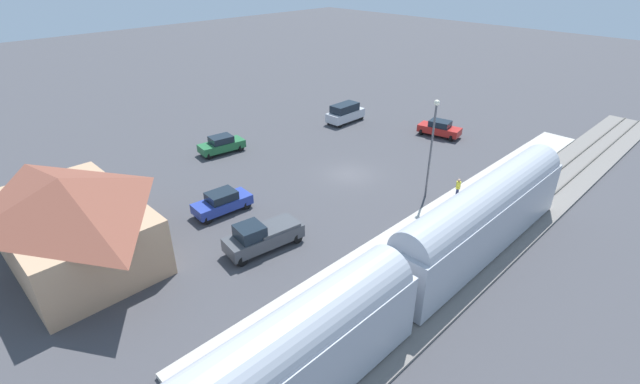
{
  "coord_description": "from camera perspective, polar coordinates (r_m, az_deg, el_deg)",
  "views": [
    {
      "loc": [
        -24.25,
        27.73,
        17.87
      ],
      "look_at": [
        -1.86,
        5.6,
        1.0
      ],
      "focal_mm": 25.17,
      "sensor_mm": 36.0,
      "label": 1
    }
  ],
  "objects": [
    {
      "name": "sedan_blue",
      "position": [
        35.35,
        -12.33,
        -1.26
      ],
      "size": [
        2.15,
        4.62,
        1.74
      ],
      "color": "#283D9E",
      "rests_on": "ground"
    },
    {
      "name": "pedestrian_on_platform",
      "position": [
        37.53,
        17.15,
        0.61
      ],
      "size": [
        0.36,
        0.36,
        1.71
      ],
      "color": "#23284C",
      "rests_on": "platform"
    },
    {
      "name": "pedestrian_waiting_far",
      "position": [
        42.55,
        23.12,
        2.86
      ],
      "size": [
        0.36,
        0.36,
        1.71
      ],
      "color": "#333338",
      "rests_on": "platform"
    },
    {
      "name": "platform",
      "position": [
        35.86,
        15.71,
        -2.6
      ],
      "size": [
        3.2,
        46.0,
        0.3
      ],
      "color": "#B7B2A8",
      "rests_on": "ground"
    },
    {
      "name": "pickup_charcoal",
      "position": [
        30.54,
        -7.33,
        -5.54
      ],
      "size": [
        2.66,
        5.61,
        2.14
      ],
      "color": "#47494F",
      "rests_on": "ground"
    },
    {
      "name": "railway_track",
      "position": [
        34.49,
        21.36,
        -5.02
      ],
      "size": [
        4.8,
        70.0,
        0.3
      ],
      "color": "slate",
      "rests_on": "ground"
    },
    {
      "name": "sedan_green",
      "position": [
        46.21,
        -12.41,
        5.94
      ],
      "size": [
        2.41,
        4.7,
        1.74
      ],
      "color": "#236638",
      "rests_on": "ground"
    },
    {
      "name": "light_pole_near_platform",
      "position": [
        36.08,
        14.09,
        6.62
      ],
      "size": [
        0.44,
        0.44,
        8.19
      ],
      "color": "#515156",
      "rests_on": "ground"
    },
    {
      "name": "ground_plane",
      "position": [
        40.94,
        3.74,
        2.24
      ],
      "size": [
        200.0,
        200.0,
        0.0
      ],
      "primitive_type": "plane",
      "color": "#424247"
    },
    {
      "name": "suv_silver",
      "position": [
        53.79,
        3.22,
        10.03
      ],
      "size": [
        2.05,
        4.94,
        2.22
      ],
      "color": "silver",
      "rests_on": "ground"
    },
    {
      "name": "station_building",
      "position": [
        32.4,
        -29.2,
        -2.95
      ],
      "size": [
        12.66,
        8.21,
        5.89
      ],
      "color": "tan",
      "rests_on": "ground"
    },
    {
      "name": "sedan_red",
      "position": [
        51.18,
        14.95,
        7.83
      ],
      "size": [
        4.77,
        2.9,
        1.74
      ],
      "color": "red",
      "rests_on": "ground"
    }
  ]
}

